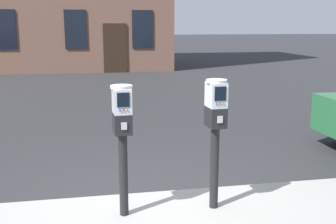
# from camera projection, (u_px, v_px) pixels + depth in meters

# --- Properties ---
(ground_plane) EXTENTS (160.00, 160.00, 0.00)m
(ground_plane) POSITION_uv_depth(u_px,v_px,m) (143.00, 211.00, 4.69)
(ground_plane) COLOR #28282B
(parking_meter_near_kerb) EXTENTS (0.23, 0.26, 1.35)m
(parking_meter_near_kerb) POSITION_uv_depth(u_px,v_px,m) (122.00, 127.00, 4.11)
(parking_meter_near_kerb) COLOR black
(parking_meter_near_kerb) RESTS_ON sidewalk_slab
(parking_meter_twin_adjacent) EXTENTS (0.23, 0.26, 1.38)m
(parking_meter_twin_adjacent) POSITION_uv_depth(u_px,v_px,m) (216.00, 121.00, 4.28)
(parking_meter_twin_adjacent) COLOR black
(parking_meter_twin_adjacent) RESTS_ON sidewalk_slab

